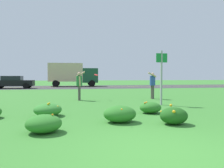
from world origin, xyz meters
name	(u,v)px	position (x,y,z in m)	size (l,w,h in m)	color
ground_plane	(94,95)	(0.00, 12.74, 0.00)	(120.00, 120.00, 0.00)	#387A2D
highway_strip	(85,87)	(0.00, 25.48, 0.00)	(120.00, 9.49, 0.01)	#38383A
highway_center_stripe	(85,87)	(0.00, 25.48, 0.01)	(120.00, 0.16, 0.00)	yellow
daylily_clump_front_center	(48,110)	(-2.49, 4.28, 0.22)	(0.96, 1.01, 0.50)	#337F2D
daylily_clump_front_left	(120,114)	(-0.22, 2.82, 0.25)	(1.00, 0.92, 0.51)	#2D7526
daylily_clump_mid_center	(150,107)	(1.28, 4.23, 0.22)	(0.82, 0.75, 0.45)	#2D7526
daylily_clump_mid_left	(44,124)	(-2.34, 1.94, 0.22)	(0.89, 0.87, 0.47)	#2D7526
daylily_clump_near_camera	(174,116)	(1.27, 2.25, 0.25)	(0.81, 0.74, 0.55)	#1E5619
sign_post_near_path	(161,72)	(2.63, 6.41, 1.60)	(0.56, 0.10, 2.64)	#93969B
person_thrower_green_shirt	(79,83)	(-1.23, 9.25, 0.98)	(0.53, 0.49, 1.71)	#287038
person_catcher_blue_shirt	(152,83)	(3.28, 9.33, 0.98)	(0.54, 0.49, 1.66)	#2D4C9E
frisbee_red	(96,75)	(-0.23, 9.42, 1.48)	(0.25, 0.23, 0.14)	red
car_black_center_left	(13,82)	(-8.34, 23.35, 0.74)	(4.50, 2.00, 1.45)	black
box_truck_dark_green	(72,73)	(-1.61, 27.62, 1.80)	(6.70, 2.46, 3.20)	#194C2D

